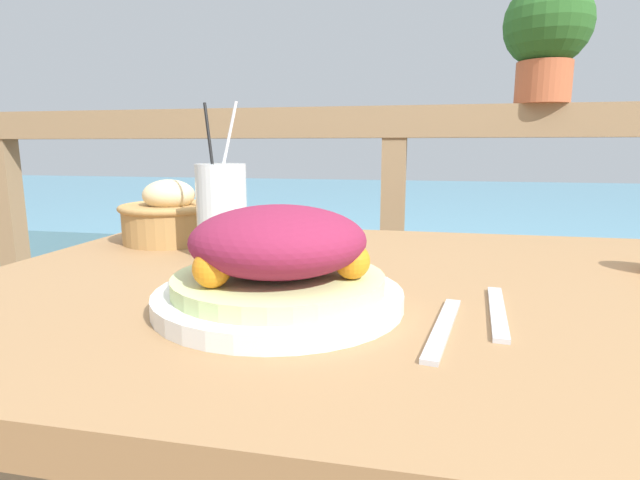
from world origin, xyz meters
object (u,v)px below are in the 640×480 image
at_px(salad_plate, 279,264).
at_px(potted_plant, 547,33).
at_px(bread_basket, 170,216).
at_px(drink_glass, 222,210).

bearing_deg(salad_plate, potted_plant, 64.73).
distance_m(bread_basket, potted_plant, 1.10).
distance_m(drink_glass, bread_basket, 0.18).
xyz_separation_m(salad_plate, bread_basket, (-0.32, 0.34, -0.00)).
height_order(bread_basket, potted_plant, potted_plant).
relative_size(drink_glass, potted_plant, 0.78).
bearing_deg(drink_glass, salad_plate, -54.83).
xyz_separation_m(salad_plate, drink_glass, (-0.17, 0.24, 0.03)).
xyz_separation_m(drink_glass, bread_basket, (-0.15, 0.10, -0.03)).
relative_size(drink_glass, bread_basket, 1.34).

